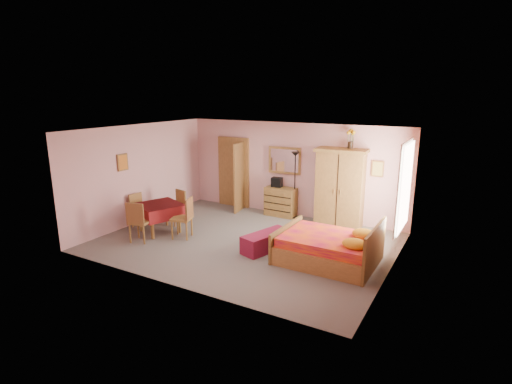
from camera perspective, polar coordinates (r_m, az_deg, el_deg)
The scene contains 23 objects.
floor at distance 9.40m, azimuth -1.44°, elevation -7.13°, with size 6.50×6.50×0.00m, color slate.
ceiling at distance 8.80m, azimuth -1.55°, elevation 8.86°, with size 6.50×6.50×0.00m, color brown.
wall_back at distance 11.18m, azimuth 5.13°, elevation 3.20°, with size 6.50×0.10×2.60m, color #DFA2A3.
wall_front at distance 7.07m, azimuth -12.02°, elevation -3.55°, with size 6.50×0.10×2.60m, color #DFA2A3.
wall_left at distance 11.01m, azimuth -16.17°, elevation 2.53°, with size 0.10×5.00×2.60m, color #DFA2A3.
wall_right at distance 7.90m, azimuth 19.18°, elevation -2.16°, with size 0.10×5.00×2.60m, color #DFA2A3.
doorway at distance 12.10m, azimuth -3.17°, elevation 2.75°, with size 1.06×0.12×2.15m, color #9E6B35.
window at distance 9.02m, azimuth 20.45°, elevation 0.68°, with size 0.08×1.40×1.95m, color white.
picture_left at distance 10.51m, azimuth -18.52°, elevation 4.05°, with size 0.04×0.32×0.42m, color orange.
picture_back at distance 10.37m, azimuth 17.00°, elevation 3.19°, with size 0.30×0.04×0.40m, color #D8BF59.
chest_of_drawers at distance 11.24m, azimuth 3.55°, elevation -1.38°, with size 0.86×0.43×0.81m, color olive.
wall_mirror at distance 11.18m, azimuth 4.11°, elevation 4.52°, with size 0.96×0.05×0.75m, color white.
stereo at distance 11.19m, azimuth 3.01°, elevation 1.41°, with size 0.29×0.21×0.27m, color black.
floor_lamp at distance 10.97m, azimuth 5.55°, elevation 0.95°, with size 0.23×0.23×1.84m, color black.
wardrobe at distance 10.44m, azimuth 11.91°, elevation 0.56°, with size 1.29×0.67×2.03m, color olive.
sunflower_vase at distance 10.28m, azimuth 13.39°, elevation 7.41°, with size 0.20×0.20×0.49m, color gold.
bed at distance 8.34m, azimuth 10.25°, elevation -6.82°, with size 1.97×1.55×0.91m, color #BE1241.
bench at distance 8.88m, azimuth 1.49°, elevation -7.05°, with size 0.44×1.20×0.40m, color maroon.
dining_table at distance 10.22m, azimuth -13.57°, elevation -3.63°, with size 0.98×0.98×0.72m, color maroon.
chair_south at distance 9.68m, azimuth -16.21°, elevation -4.02°, with size 0.44×0.44×0.97m, color olive.
chair_north at distance 10.71m, azimuth -11.41°, elevation -2.20°, with size 0.41×0.41×0.90m, color #976233.
chair_west at distance 10.71m, azimuth -16.16°, elevation -2.58°, with size 0.39×0.39×0.86m, color #A26E36.
chair_east at distance 9.68m, azimuth -10.58°, elevation -3.65°, with size 0.45×0.45×0.98m, color #A47837.
Camera 1 is at (4.52, -7.50, 3.41)m, focal length 28.00 mm.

